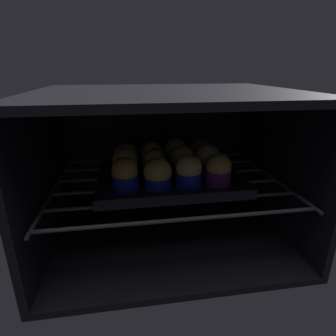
{
  "coord_description": "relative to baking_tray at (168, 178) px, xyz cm",
  "views": [
    {
      "loc": [
        -10.0,
        -41.34,
        40.26
      ],
      "look_at": [
        0.0,
        21.51,
        17.2
      ],
      "focal_mm": 29.75,
      "sensor_mm": 36.0,
      "label": 1
    }
  ],
  "objects": [
    {
      "name": "oven_cavity",
      "position": [
        0.0,
        4.73,
        2.31
      ],
      "size": [
        59.0,
        47.0,
        37.0
      ],
      "color": "black",
      "rests_on": "ground"
    },
    {
      "name": "oven_rack",
      "position": [
        0.0,
        0.49,
        -1.09
      ],
      "size": [
        54.8,
        42.0,
        0.8
      ],
      "color": "#51515B",
      "rests_on": "oven_cavity"
    },
    {
      "name": "baking_tray",
      "position": [
        0.0,
        0.0,
        0.0
      ],
      "size": [
        33.6,
        26.9,
        2.2
      ],
      "color": "black",
      "rests_on": "oven_rack"
    },
    {
      "name": "muffin_row0_col0",
      "position": [
        -10.43,
        -6.53,
        3.86
      ],
      "size": [
        5.68,
        5.68,
        7.17
      ],
      "color": "#1928B7",
      "rests_on": "baking_tray"
    },
    {
      "name": "muffin_row0_col1",
      "position": [
        -3.37,
        -7.08,
        3.76
      ],
      "size": [
        6.14,
        6.14,
        7.29
      ],
      "color": "#1928B7",
      "rests_on": "baking_tray"
    },
    {
      "name": "muffin_row0_col2",
      "position": [
        3.48,
        -7.02,
        4.02
      ],
      "size": [
        5.81,
        5.81,
        7.7
      ],
      "color": "#1928B7",
      "rests_on": "baking_tray"
    },
    {
      "name": "muffin_row0_col3",
      "position": [
        10.44,
        -6.81,
        3.9
      ],
      "size": [
        5.73,
        5.73,
        7.31
      ],
      "color": "#7A238C",
      "rests_on": "baking_tray"
    },
    {
      "name": "muffin_row1_col0",
      "position": [
        -10.19,
        -0.17,
        4.12
      ],
      "size": [
        6.11,
        6.11,
        7.57
      ],
      "color": "#7A238C",
      "rests_on": "baking_tray"
    },
    {
      "name": "muffin_row1_col1",
      "position": [
        -3.34,
        0.28,
        3.63
      ],
      "size": [
        5.67,
        5.67,
        7.03
      ],
      "color": "#7A238C",
      "rests_on": "baking_tray"
    },
    {
      "name": "muffin_row1_col2",
      "position": [
        3.55,
        0.26,
        3.99
      ],
      "size": [
        5.85,
        5.85,
        7.37
      ],
      "color": "#1928B7",
      "rests_on": "baking_tray"
    },
    {
      "name": "muffin_row1_col3",
      "position": [
        9.96,
        0.22,
        4.14
      ],
      "size": [
        6.04,
        6.04,
        7.78
      ],
      "color": "#1928B7",
      "rests_on": "baking_tray"
    },
    {
      "name": "muffin_row2_col0",
      "position": [
        -9.92,
        6.41,
        3.8
      ],
      "size": [
        6.23,
        6.23,
        7.13
      ],
      "color": "#0C8C84",
      "rests_on": "baking_tray"
    },
    {
      "name": "muffin_row2_col1",
      "position": [
        -3.31,
        6.34,
        3.79
      ],
      "size": [
        5.9,
        5.9,
        7.12
      ],
      "color": "#1928B7",
      "rests_on": "baking_tray"
    },
    {
      "name": "muffin_row2_col2",
      "position": [
        3.1,
        6.68,
        4.25
      ],
      "size": [
        6.19,
        6.19,
        8.21
      ],
      "color": "#7A238C",
      "rests_on": "baking_tray"
    },
    {
      "name": "muffin_row2_col3",
      "position": [
        9.87,
        6.82,
        3.78
      ],
      "size": [
        5.71,
        5.71,
        6.98
      ],
      "color": "#1928B7",
      "rests_on": "baking_tray"
    }
  ]
}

